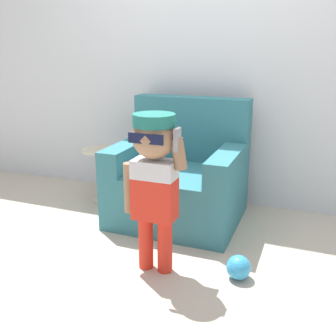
{
  "coord_description": "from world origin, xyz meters",
  "views": [
    {
      "loc": [
        0.92,
        -2.63,
        1.35
      ],
      "look_at": [
        -0.02,
        -0.22,
        0.55
      ],
      "focal_mm": 42.0,
      "sensor_mm": 36.0,
      "label": 1
    }
  ],
  "objects_px": {
    "armchair": "(180,178)",
    "side_table": "(102,170)",
    "person_child": "(154,170)",
    "toy_ball": "(238,267)"
  },
  "relations": [
    {
      "from": "armchair",
      "to": "side_table",
      "type": "height_order",
      "value": "armchair"
    },
    {
      "from": "person_child",
      "to": "side_table",
      "type": "height_order",
      "value": "person_child"
    },
    {
      "from": "armchair",
      "to": "toy_ball",
      "type": "height_order",
      "value": "armchair"
    },
    {
      "from": "person_child",
      "to": "toy_ball",
      "type": "relative_size",
      "value": 6.66
    },
    {
      "from": "person_child",
      "to": "side_table",
      "type": "relative_size",
      "value": 2.02
    },
    {
      "from": "side_table",
      "to": "toy_ball",
      "type": "relative_size",
      "value": 3.29
    },
    {
      "from": "person_child",
      "to": "toy_ball",
      "type": "distance_m",
      "value": 0.78
    },
    {
      "from": "armchair",
      "to": "person_child",
      "type": "bearing_deg",
      "value": -81.46
    },
    {
      "from": "armchair",
      "to": "side_table",
      "type": "relative_size",
      "value": 1.99
    },
    {
      "from": "person_child",
      "to": "side_table",
      "type": "bearing_deg",
      "value": 135.1
    }
  ]
}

